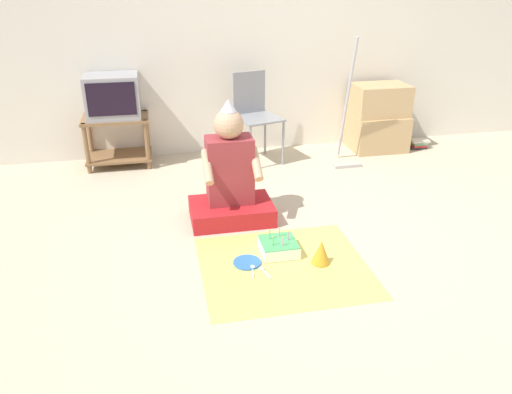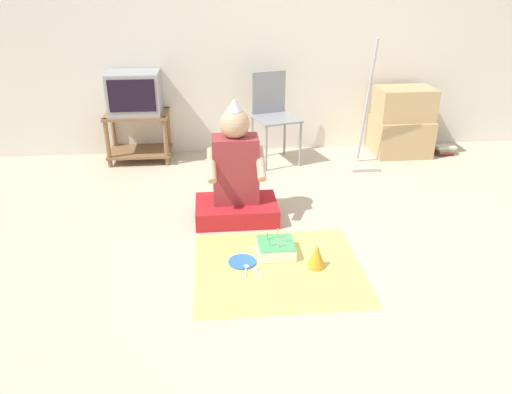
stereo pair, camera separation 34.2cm
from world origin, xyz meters
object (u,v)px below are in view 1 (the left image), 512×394
Objects in this scene: book_pile at (418,144)px; birthday_cake at (279,247)px; folding_chair at (254,111)px; cardboard_box_stack at (378,119)px; dust_mop at (347,129)px; person_seated at (230,181)px; tv at (113,96)px; paper_plate at (247,262)px; party_hat_blue at (321,252)px.

book_pile is 2.76m from birthday_cake.
folding_chair reaches higher than cardboard_box_stack.
dust_mop is at bearing -20.92° from folding_chair.
birthday_cake is (0.24, -0.60, -0.27)m from person_seated.
birthday_cake is at bearing -96.53° from folding_chair.
folding_chair is 1.38m from cardboard_box_stack.
tv is at bearing 177.33° from book_pile.
paper_plate is at bearing -90.24° from person_seated.
person_seated is 0.69m from birthday_cake.
tv is 0.40× the size of dust_mop.
book_pile is 1.30× the size of party_hat_blue.
tv reaches higher than birthday_cake.
folding_chair is 2.11m from party_hat_blue.
dust_mop reaches higher than cardboard_box_stack.
book_pile is 2.72m from party_hat_blue.
person_seated is at bearing 121.52° from party_hat_blue.
person_seated is 0.75m from paper_plate.
party_hat_blue is (1.38, -2.19, -0.61)m from tv.
cardboard_box_stack is at bearing 50.83° from birthday_cake.
party_hat_blue is at bearing -58.48° from person_seated.
party_hat_blue reaches higher than paper_plate.
birthday_cake is at bearing 20.95° from paper_plate.
party_hat_blue is 0.50m from paper_plate.
paper_plate is (-1.82, -2.04, -0.32)m from cardboard_box_stack.
party_hat_blue is at bearing -89.19° from folding_chair.
folding_chair is at bearing 83.47° from birthday_cake.
cardboard_box_stack is at bearing 2.72° from folding_chair.
book_pile is at bearing 40.39° from paper_plate.
party_hat_blue is (0.24, -0.19, 0.04)m from birthday_cake.
birthday_cake is (-1.08, -1.55, -0.32)m from dust_mop.
cardboard_box_stack reaches higher than birthday_cake.
dust_mop is at bearing 51.28° from paper_plate.
cardboard_box_stack is 3.32× the size of book_pile.
tv is 1.71m from person_seated.
book_pile reaches higher than paper_plate.
party_hat_blue is 0.87× the size of paper_plate.
paper_plate is (-2.29, -1.94, -0.04)m from book_pile.
dust_mop is 2.13m from paper_plate.
dust_mop is at bearing 64.35° from party_hat_blue.
folding_chair is at bearing 77.05° from paper_plate.
tv reaches higher than paper_plate.
cardboard_box_stack is 2.52m from birthday_cake.
dust_mop is at bearing 35.99° from person_seated.
cardboard_box_stack is 3.74× the size of paper_plate.
cardboard_box_stack is at bearing -1.22° from tv.
folding_chair is at bearing -177.28° from cardboard_box_stack.
folding_chair is at bearing 179.19° from book_pile.
paper_plate is (-0.00, -0.69, -0.31)m from person_seated.
cardboard_box_stack is 2.26m from person_seated.
folding_chair is at bearing 70.66° from person_seated.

